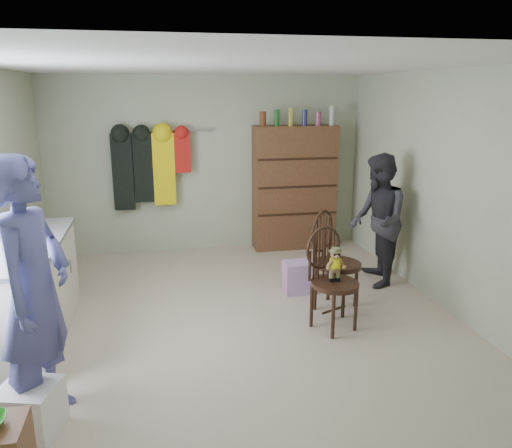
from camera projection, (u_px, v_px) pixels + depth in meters
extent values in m
plane|color=beige|center=(236.00, 319.00, 5.14)|extent=(5.00, 5.00, 0.00)
plane|color=#B7BC9E|center=(207.00, 165.00, 7.18)|extent=(4.50, 0.00, 4.50)
plane|color=#B7BC9E|center=(446.00, 192.00, 5.24)|extent=(0.00, 5.00, 5.00)
plane|color=white|center=(233.00, 65.00, 4.49)|extent=(5.00, 5.00, 0.00)
cube|color=silver|center=(29.00, 293.00, 4.65)|extent=(0.60, 1.80, 0.90)
cube|color=slate|center=(23.00, 245.00, 4.52)|extent=(0.64, 1.86, 0.04)
cylinder|color=#99999E|center=(54.00, 301.00, 4.26)|extent=(0.02, 0.02, 0.14)
cylinder|color=#99999E|center=(71.00, 266.00, 5.11)|extent=(0.02, 0.02, 0.14)
cube|color=white|center=(30.00, 410.00, 3.39)|extent=(0.46, 0.45, 0.35)
cylinder|color=#3B2114|center=(335.00, 284.00, 4.81)|extent=(0.59, 0.59, 0.04)
cylinder|color=#3B2114|center=(333.00, 317.00, 4.68)|extent=(0.04, 0.04, 0.45)
cylinder|color=#3B2114|center=(356.00, 309.00, 4.84)|extent=(0.04, 0.04, 0.45)
cylinder|color=#3B2114|center=(312.00, 306.00, 4.92)|extent=(0.04, 0.04, 0.45)
cylinder|color=#3B2114|center=(334.00, 299.00, 5.09)|extent=(0.04, 0.04, 0.45)
torus|color=#3B2114|center=(323.00, 248.00, 4.87)|extent=(0.41, 0.20, 0.44)
cylinder|color=#3B2114|center=(310.00, 266.00, 4.80)|extent=(0.03, 0.03, 0.30)
cylinder|color=#3B2114|center=(337.00, 259.00, 5.00)|extent=(0.03, 0.03, 0.30)
cylinder|color=#FEFF14|center=(335.00, 264.00, 4.78)|extent=(0.11, 0.11, 0.10)
cylinder|color=#475128|center=(335.00, 274.00, 4.81)|extent=(0.06, 0.06, 0.16)
sphere|color=#9E7042|center=(335.00, 254.00, 4.76)|extent=(0.10, 0.10, 0.10)
cylinder|color=#475128|center=(336.00, 250.00, 4.74)|extent=(0.08, 0.08, 0.03)
cube|color=black|center=(337.00, 255.00, 4.71)|extent=(0.07, 0.01, 0.02)
cylinder|color=#3B2114|center=(337.00, 265.00, 5.27)|extent=(0.67, 0.67, 0.05)
cylinder|color=#3B2114|center=(343.00, 296.00, 5.13)|extent=(0.04, 0.04, 0.47)
cylinder|color=#3B2114|center=(356.00, 286.00, 5.38)|extent=(0.04, 0.04, 0.47)
cylinder|color=#3B2114|center=(315.00, 289.00, 5.31)|extent=(0.04, 0.04, 0.47)
cylinder|color=#3B2114|center=(329.00, 280.00, 5.56)|extent=(0.04, 0.04, 0.47)
torus|color=#3B2114|center=(322.00, 231.00, 5.29)|extent=(0.35, 0.34, 0.46)
cylinder|color=#3B2114|center=(314.00, 250.00, 5.17)|extent=(0.03, 0.03, 0.32)
cylinder|color=#3B2114|center=(330.00, 241.00, 5.47)|extent=(0.03, 0.03, 0.32)
cube|color=pink|center=(299.00, 277.00, 5.80)|extent=(0.35, 0.27, 0.36)
imported|color=#4E4F90|center=(35.00, 293.00, 3.37)|extent=(0.61, 0.78, 1.89)
imported|color=#2D2B33|center=(378.00, 220.00, 5.91)|extent=(0.75, 0.88, 1.58)
cube|color=brown|center=(294.00, 188.00, 7.32)|extent=(1.20, 0.38, 1.80)
cube|color=#3B2114|center=(297.00, 214.00, 7.23)|extent=(1.16, 0.02, 0.03)
cube|color=#3B2114|center=(298.00, 187.00, 7.13)|extent=(1.16, 0.02, 0.03)
cube|color=#3B2114|center=(299.00, 159.00, 7.03)|extent=(1.16, 0.02, 0.03)
cylinder|color=#592D14|center=(263.00, 119.00, 6.87)|extent=(0.09, 0.09, 0.21)
cylinder|color=#19591E|center=(277.00, 118.00, 6.91)|extent=(0.07, 0.07, 0.23)
cylinder|color=#A59933|center=(291.00, 117.00, 6.94)|extent=(0.07, 0.07, 0.25)
cylinder|color=navy|center=(305.00, 118.00, 6.99)|extent=(0.07, 0.07, 0.22)
cylinder|color=#8C3F59|center=(318.00, 119.00, 7.03)|extent=(0.09, 0.09, 0.19)
cylinder|color=#B2B2B7|center=(332.00, 116.00, 7.06)|extent=(0.07, 0.07, 0.27)
cylinder|color=#99999E|center=(178.00, 130.00, 6.92)|extent=(1.00, 0.02, 0.02)
cube|color=black|center=(123.00, 172.00, 6.86)|extent=(0.28, 0.10, 1.05)
cube|color=black|center=(143.00, 168.00, 6.90)|extent=(0.26, 0.10, 0.95)
cube|color=yellow|center=(164.00, 169.00, 6.96)|extent=(0.30, 0.10, 1.00)
cube|color=red|center=(182.00, 153.00, 6.95)|extent=(0.22, 0.10, 0.55)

